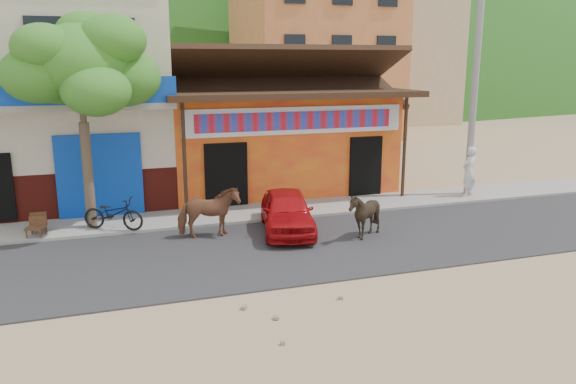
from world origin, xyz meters
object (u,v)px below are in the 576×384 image
utility_pole (475,80)px  pedestrian (469,171)px  cow_dark (364,215)px  cow_tan (209,213)px  tree (84,122)px  scooter (113,214)px  cafe_chair_right (38,215)px  cafe_chair_left (35,219)px  red_car (287,211)px

utility_pole → pedestrian: 3.15m
cow_dark → cow_tan: bearing=-100.5°
tree → scooter: tree is taller
tree → pedestrian: bearing=-0.5°
utility_pole → pedestrian: bearing=-122.8°
scooter → pedestrian: (12.00, 0.39, 0.41)m
cow_tan → cafe_chair_right: 4.83m
cow_dark → cafe_chair_right: cow_dark is taller
cafe_chair_left → scooter: bearing=15.1°
pedestrian → cafe_chair_left: 14.05m
utility_pole → cafe_chair_left: 14.68m
pedestrian → utility_pole: bearing=-146.5°
cow_dark → red_car: 2.20m
utility_pole → scooter: 12.72m
cow_tan → red_car: bearing=-93.3°
scooter → cow_tan: bearing=-89.6°
cow_dark → cafe_chair_left: 8.95m
pedestrian → cafe_chair_left: size_ratio=1.81×
cow_dark → utility_pole: bearing=128.7°
red_car → cafe_chair_right: red_car is taller
red_car → cafe_chair_left: 6.87m
tree → cafe_chair_left: tree is taller
utility_pole → red_car: utility_pole is taller
red_car → scooter: red_car is taller
red_car → cafe_chair_left: red_car is taller
scooter → pedestrian: 12.01m
tree → cow_tan: tree is taller
cow_dark → scooter: (-6.50, 2.66, -0.11)m
utility_pole → cow_dark: size_ratio=6.12×
tree → scooter: size_ratio=3.38×
cafe_chair_left → cafe_chair_right: cafe_chair_left is taller
pedestrian → cafe_chair_right: pedestrian is taller
tree → pedestrian: (12.60, -0.11, -2.13)m
cow_dark → cafe_chair_left: bearing=-99.1°
cow_dark → red_car: cow_dark is taller
cow_tan → cafe_chair_left: size_ratio=1.72×
cow_dark → cafe_chair_right: 9.07m
red_car → pedestrian: bearing=26.3°
cafe_chair_left → cafe_chair_right: bearing=100.7°
tree → cow_tan: (3.08, -1.80, -2.38)m
cafe_chair_left → cafe_chair_right: (0.04, 0.51, -0.02)m
cow_dark → cafe_chair_left: (-8.54, 2.66, -0.09)m
cow_tan → cafe_chair_right: bearing=67.4°
scooter → cafe_chair_right: cafe_chair_right is taller
tree → red_car: 6.15m
tree → cafe_chair_left: size_ratio=6.22×
pedestrian → cafe_chair_right: size_ratio=1.87×
utility_pole → cafe_chair_right: utility_pole is taller
cow_dark → pedestrian: (5.50, 3.05, 0.30)m
utility_pole → red_car: bearing=-164.3°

